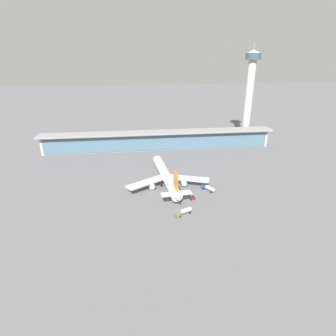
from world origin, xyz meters
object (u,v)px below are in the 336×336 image
Objects in this scene: airliner_on_stand at (166,176)px; service_truck_near_nose_blue at (209,188)px; service_truck_under_wing_red at (192,198)px; control_tower at (249,91)px; service_truck_mid_apron_olive at (184,211)px; safety_cone_charlie at (174,201)px; safety_cone_alpha at (141,207)px; safety_cone_bravo at (145,207)px; safety_cone_delta at (184,199)px.

airliner_on_stand is 7.58× the size of service_truck_near_nose_blue.
control_tower is at bearing 55.55° from service_truck_under_wing_red.
control_tower reaches higher than service_truck_mid_apron_olive.
safety_cone_charlie is at bearing -84.73° from airliner_on_stand.
safety_cone_charlie is (-9.81, -0.77, -0.56)m from service_truck_under_wing_red.
safety_cone_alpha is at bearing -122.90° from airliner_on_stand.
service_truck_near_nose_blue is (22.65, -10.94, -3.66)m from airliner_on_stand.
safety_cone_bravo is (-93.12, -103.92, -43.05)m from control_tower.
safety_cone_alpha is (-15.66, -24.20, -5.04)m from airliner_on_stand.
service_truck_mid_apron_olive is at bearing -128.90° from service_truck_near_nose_blue.
safety_cone_charlie is (-77.62, -99.65, -43.05)m from control_tower.
airliner_on_stand reaches higher than safety_cone_alpha.
safety_cone_bravo is at bearing -166.16° from safety_cone_delta.
service_truck_mid_apron_olive reaches higher than service_truck_under_wing_red.
airliner_on_stand is 91.39× the size of safety_cone_bravo.
safety_cone_alpha is (-27.33, -4.77, -0.56)m from service_truck_under_wing_red.
service_truck_near_nose_blue reaches higher than safety_cone_charlie.
airliner_on_stand reaches higher than safety_cone_bravo.
safety_cone_alpha is at bearing -160.90° from service_truck_near_nose_blue.
safety_cone_delta is (-4.62, 0.05, -0.56)m from service_truck_under_wing_red.
safety_cone_alpha is at bearing -132.55° from control_tower.
service_truck_near_nose_blue is 12.05× the size of safety_cone_alpha.
service_truck_near_nose_blue is 12.05× the size of safety_cone_bravo.
service_truck_mid_apron_olive is 12.51× the size of safety_cone_charlie.
airliner_on_stand is at bearing 109.98° from safety_cone_delta.
safety_cone_delta is at bearing 13.84° from safety_cone_bravo.
service_truck_mid_apron_olive is at bearing -117.20° from service_truck_under_wing_red.
safety_cone_alpha is (-95.15, -103.65, -43.05)m from control_tower.
service_truck_mid_apron_olive is at bearing -79.11° from safety_cone_charlie.
control_tower is 146.03m from safety_cone_bravo.
safety_cone_charlie is 5.25m from safety_cone_delta.
safety_cone_delta is at bearing 79.50° from service_truck_mid_apron_olive.
safety_cone_alpha and safety_cone_bravo have the same top height.
service_truck_near_nose_blue reaches higher than safety_cone_delta.
service_truck_mid_apron_olive is 13.64m from safety_cone_charlie.
safety_cone_delta is (20.68, 5.09, 0.00)m from safety_cone_bravo.
safety_cone_alpha is at bearing 172.41° from safety_cone_bravo.
service_truck_mid_apron_olive reaches higher than safety_cone_bravo.
service_truck_under_wing_red reaches higher than safety_cone_charlie.
service_truck_under_wing_red is 25.80m from safety_cone_bravo.
safety_cone_charlie is at bearing -127.92° from control_tower.
safety_cone_charlie is at bearing -155.99° from service_truck_near_nose_blue.
safety_cone_bravo and safety_cone_delta have the same top height.
service_truck_under_wing_red is (11.67, -19.43, -4.49)m from airliner_on_stand.
airliner_on_stand is at bearing 57.10° from safety_cone_alpha.
service_truck_mid_apron_olive is 12.51× the size of safety_cone_alpha.
service_truck_near_nose_blue reaches higher than safety_cone_alpha.
airliner_on_stand is 34.01m from service_truck_mid_apron_olive.
service_truck_mid_apron_olive is 0.11× the size of control_tower.
service_truck_under_wing_red reaches higher than safety_cone_bravo.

